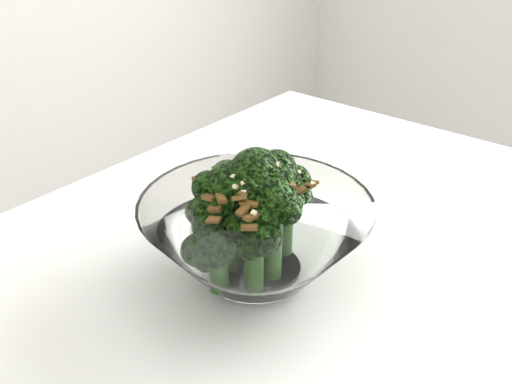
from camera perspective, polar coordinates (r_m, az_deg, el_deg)
broccoli_dish at (r=0.52m, az=-0.15°, el=-3.86°), size 0.21×0.21×0.13m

